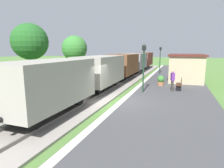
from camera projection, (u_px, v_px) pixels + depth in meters
The scene contains 16 objects.
ground_plane at pixel (116, 104), 12.35m from camera, with size 160.00×160.00×0.00m, color #517A38.
platform_slab at pixel (167, 107), 11.27m from camera, with size 6.00×60.00×0.25m, color #424244.
platform_edge_stripe at pixel (122, 101), 12.18m from camera, with size 0.36×60.00×0.01m, color silver.
track_ballast at pixel (84, 100), 13.14m from camera, with size 3.80×60.00×0.12m, color gray.
rail_near at pixel (93, 99), 12.88m from camera, with size 0.07×60.00×0.14m, color slate.
rail_far at pixel (75, 97), 13.36m from camera, with size 0.07×60.00×0.14m, color slate.
freight_train at pixel (123, 66), 21.71m from camera, with size 2.50×32.60×2.72m.
station_hut at pixel (186, 67), 20.04m from camera, with size 3.50×5.80×2.78m.
bench_near_hut at pixel (180, 84), 15.45m from camera, with size 0.42×1.50×0.91m.
bench_down_platform at pixel (180, 71), 24.91m from camera, with size 0.42×1.50×0.91m.
person_waiting at pixel (173, 80), 14.80m from camera, with size 0.35×0.44×1.71m.
potted_planter at pixel (161, 80), 17.29m from camera, with size 0.64×0.64×0.92m.
lamp_post_near at pixel (144, 59), 14.17m from camera, with size 0.28×0.28×3.70m.
lamp_post_far at pixel (160, 55), 25.72m from camera, with size 0.28×0.28×3.70m.
tree_trackside_mid at pixel (30, 42), 16.99m from camera, with size 3.27×3.27×5.85m.
tree_trackside_far at pixel (74, 48), 21.27m from camera, with size 2.83×2.83×5.08m.
Camera 1 is at (3.76, -11.31, 3.50)m, focal length 30.19 mm.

